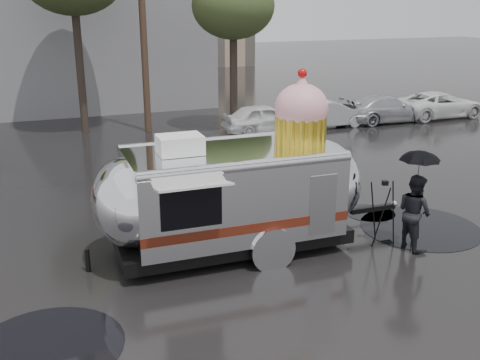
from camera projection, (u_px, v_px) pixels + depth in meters
name	position (u px, v px, depth m)	size (l,w,h in m)	color
ground	(173.00, 297.00, 10.56)	(120.00, 120.00, 0.00)	black
puddles	(289.00, 252.00, 12.43)	(11.53, 7.13, 0.01)	black
utility_pole	(143.00, 18.00, 22.43)	(1.60, 0.28, 9.00)	#473323
tree_right	(233.00, 7.00, 22.59)	(3.36, 3.36, 6.42)	#382D26
parked_cars	(363.00, 108.00, 24.99)	(13.20, 1.90, 1.50)	silver
airstream_trailer	(236.00, 189.00, 12.17)	(7.49, 2.85, 4.03)	silver
person_right	(414.00, 212.00, 12.40)	(0.83, 0.46, 1.72)	black
umbrella_black	(419.00, 166.00, 12.08)	(1.09, 1.09, 2.29)	black
tripod	(383.00, 206.00, 12.62)	(0.60, 0.62, 1.52)	black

